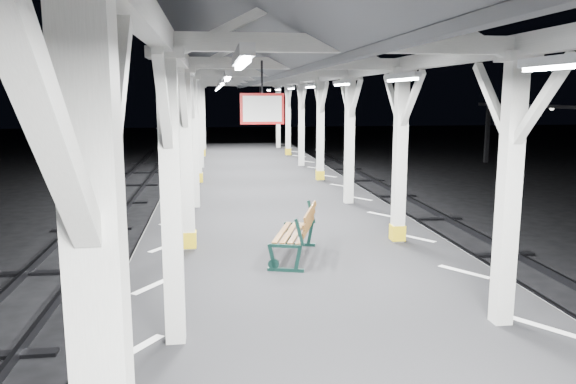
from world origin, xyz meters
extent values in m
plane|color=black|center=(0.00, 0.00, 0.00)|extent=(120.00, 120.00, 0.00)
cube|color=black|center=(0.00, 0.00, 0.50)|extent=(6.00, 50.00, 1.00)
cube|color=silver|center=(-2.45, 0.00, 1.00)|extent=(1.00, 48.00, 0.01)
cube|color=silver|center=(2.45, 0.00, 1.00)|extent=(1.00, 48.00, 0.01)
cube|color=#2D2D33|center=(-4.45, 0.00, 0.08)|extent=(0.08, 60.00, 0.16)
cube|color=#2D2D33|center=(4.45, 0.00, 0.08)|extent=(0.08, 60.00, 0.16)
cube|color=silver|center=(-2.00, -5.45, 3.75)|extent=(0.10, 0.99, 0.99)
cube|color=silver|center=(-2.00, -6.55, 3.75)|extent=(0.10, 0.99, 0.99)
cube|color=silver|center=(-2.00, -2.00, 2.60)|extent=(0.22, 0.22, 3.20)
cube|color=silver|center=(-2.00, -2.00, 4.26)|extent=(0.40, 0.40, 0.12)
cube|color=silver|center=(-2.00, -1.45, 3.75)|extent=(0.10, 0.99, 0.99)
cube|color=silver|center=(-2.00, -2.55, 3.75)|extent=(0.10, 0.99, 0.99)
cube|color=silver|center=(-2.00, 2.00, 2.60)|extent=(0.22, 0.22, 3.20)
cube|color=silver|center=(-2.00, 2.00, 4.26)|extent=(0.40, 0.40, 0.12)
cube|color=gold|center=(-2.00, 2.00, 1.18)|extent=(0.26, 0.26, 0.30)
cube|color=silver|center=(-2.00, 2.55, 3.75)|extent=(0.10, 0.99, 0.99)
cube|color=silver|center=(-2.00, 1.45, 3.75)|extent=(0.10, 0.99, 0.99)
cube|color=silver|center=(-2.00, 6.00, 2.60)|extent=(0.22, 0.22, 3.20)
cube|color=silver|center=(-2.00, 6.00, 4.26)|extent=(0.40, 0.40, 0.12)
cube|color=silver|center=(-2.00, 6.55, 3.75)|extent=(0.10, 0.99, 0.99)
cube|color=silver|center=(-2.00, 5.45, 3.75)|extent=(0.10, 0.99, 0.99)
cube|color=silver|center=(-2.00, 10.00, 2.60)|extent=(0.22, 0.22, 3.20)
cube|color=silver|center=(-2.00, 10.00, 4.26)|extent=(0.40, 0.40, 0.12)
cube|color=gold|center=(-2.00, 10.00, 1.18)|extent=(0.26, 0.26, 0.30)
cube|color=silver|center=(-2.00, 10.55, 3.75)|extent=(0.10, 0.99, 0.99)
cube|color=silver|center=(-2.00, 9.45, 3.75)|extent=(0.10, 0.99, 0.99)
cube|color=silver|center=(-2.00, 14.00, 2.60)|extent=(0.22, 0.22, 3.20)
cube|color=silver|center=(-2.00, 14.00, 4.26)|extent=(0.40, 0.40, 0.12)
cube|color=silver|center=(-2.00, 14.55, 3.75)|extent=(0.10, 0.99, 0.99)
cube|color=silver|center=(-2.00, 13.45, 3.75)|extent=(0.10, 0.99, 0.99)
cube|color=silver|center=(-2.00, 18.00, 2.60)|extent=(0.22, 0.22, 3.20)
cube|color=silver|center=(-2.00, 18.00, 4.26)|extent=(0.40, 0.40, 0.12)
cube|color=gold|center=(-2.00, 18.00, 1.18)|extent=(0.26, 0.26, 0.30)
cube|color=silver|center=(-2.00, 18.55, 3.75)|extent=(0.10, 0.99, 0.99)
cube|color=silver|center=(-2.00, 17.45, 3.75)|extent=(0.10, 0.99, 0.99)
cube|color=silver|center=(-2.00, 22.00, 2.60)|extent=(0.22, 0.22, 3.20)
cube|color=silver|center=(-2.00, 22.00, 4.26)|extent=(0.40, 0.40, 0.12)
cube|color=silver|center=(-2.00, 22.55, 3.75)|extent=(0.10, 0.99, 0.99)
cube|color=silver|center=(-2.00, 21.45, 3.75)|extent=(0.10, 0.99, 0.99)
cube|color=silver|center=(2.00, -2.00, 2.60)|extent=(0.22, 0.22, 3.20)
cube|color=silver|center=(2.00, -2.00, 4.26)|extent=(0.40, 0.40, 0.12)
cube|color=silver|center=(2.00, -1.45, 3.75)|extent=(0.10, 0.99, 0.99)
cube|color=silver|center=(2.00, -2.55, 3.75)|extent=(0.10, 0.99, 0.99)
cube|color=silver|center=(2.00, 2.00, 2.60)|extent=(0.22, 0.22, 3.20)
cube|color=silver|center=(2.00, 2.00, 4.26)|extent=(0.40, 0.40, 0.12)
cube|color=gold|center=(2.00, 2.00, 1.18)|extent=(0.26, 0.26, 0.30)
cube|color=silver|center=(2.00, 2.55, 3.75)|extent=(0.10, 0.99, 0.99)
cube|color=silver|center=(2.00, 1.45, 3.75)|extent=(0.10, 0.99, 0.99)
cube|color=silver|center=(2.00, 6.00, 2.60)|extent=(0.22, 0.22, 3.20)
cube|color=silver|center=(2.00, 6.00, 4.26)|extent=(0.40, 0.40, 0.12)
cube|color=silver|center=(2.00, 6.55, 3.75)|extent=(0.10, 0.99, 0.99)
cube|color=silver|center=(2.00, 5.45, 3.75)|extent=(0.10, 0.99, 0.99)
cube|color=silver|center=(2.00, 10.00, 2.60)|extent=(0.22, 0.22, 3.20)
cube|color=silver|center=(2.00, 10.00, 4.26)|extent=(0.40, 0.40, 0.12)
cube|color=gold|center=(2.00, 10.00, 1.18)|extent=(0.26, 0.26, 0.30)
cube|color=silver|center=(2.00, 10.55, 3.75)|extent=(0.10, 0.99, 0.99)
cube|color=silver|center=(2.00, 9.45, 3.75)|extent=(0.10, 0.99, 0.99)
cube|color=silver|center=(2.00, 14.00, 2.60)|extent=(0.22, 0.22, 3.20)
cube|color=silver|center=(2.00, 14.00, 4.26)|extent=(0.40, 0.40, 0.12)
cube|color=silver|center=(2.00, 14.55, 3.75)|extent=(0.10, 0.99, 0.99)
cube|color=silver|center=(2.00, 13.45, 3.75)|extent=(0.10, 0.99, 0.99)
cube|color=silver|center=(2.00, 18.00, 2.60)|extent=(0.22, 0.22, 3.20)
cube|color=silver|center=(2.00, 18.00, 4.26)|extent=(0.40, 0.40, 0.12)
cube|color=gold|center=(2.00, 18.00, 1.18)|extent=(0.26, 0.26, 0.30)
cube|color=silver|center=(2.00, 18.55, 3.75)|extent=(0.10, 0.99, 0.99)
cube|color=silver|center=(2.00, 17.45, 3.75)|extent=(0.10, 0.99, 0.99)
cube|color=silver|center=(2.00, 22.00, 2.60)|extent=(0.22, 0.22, 3.20)
cube|color=silver|center=(2.00, 22.00, 4.26)|extent=(0.40, 0.40, 0.12)
cube|color=silver|center=(2.00, 22.55, 3.75)|extent=(0.10, 0.99, 0.99)
cube|color=silver|center=(2.00, 21.45, 3.75)|extent=(0.10, 0.99, 0.99)
cube|color=silver|center=(-2.00, 0.00, 4.38)|extent=(0.18, 48.00, 0.24)
cube|color=silver|center=(2.00, 0.00, 4.38)|extent=(0.18, 48.00, 0.24)
cube|color=silver|center=(0.00, -2.00, 4.38)|extent=(4.20, 0.14, 0.20)
cube|color=silver|center=(0.00, 2.00, 4.38)|extent=(4.20, 0.14, 0.20)
cube|color=silver|center=(0.00, 6.00, 4.38)|extent=(4.20, 0.14, 0.20)
cube|color=silver|center=(0.00, 10.00, 4.38)|extent=(4.20, 0.14, 0.20)
cube|color=silver|center=(0.00, 14.00, 4.38)|extent=(4.20, 0.14, 0.20)
cube|color=silver|center=(0.00, 18.00, 4.38)|extent=(4.20, 0.14, 0.20)
cube|color=silver|center=(0.00, 22.00, 4.38)|extent=(4.20, 0.14, 0.20)
cube|color=#4E5156|center=(-1.30, 0.00, 4.92)|extent=(2.80, 49.00, 1.45)
cube|color=#4E5156|center=(1.30, 0.00, 4.92)|extent=(2.80, 49.00, 1.45)
cube|color=silver|center=(-1.30, -4.00, 4.10)|extent=(0.10, 1.35, 0.08)
cube|color=white|center=(-1.30, -4.00, 4.05)|extent=(0.05, 1.25, 0.05)
cube|color=silver|center=(-1.30, 0.00, 4.10)|extent=(0.10, 1.35, 0.08)
cube|color=white|center=(-1.30, 0.00, 4.05)|extent=(0.05, 1.25, 0.05)
cube|color=silver|center=(-1.30, 4.00, 4.10)|extent=(0.10, 1.35, 0.08)
cube|color=white|center=(-1.30, 4.00, 4.05)|extent=(0.05, 1.25, 0.05)
cube|color=silver|center=(-1.30, 8.00, 4.10)|extent=(0.10, 1.35, 0.08)
cube|color=white|center=(-1.30, 8.00, 4.05)|extent=(0.05, 1.25, 0.05)
cube|color=silver|center=(-1.30, 12.00, 4.10)|extent=(0.10, 1.35, 0.08)
cube|color=white|center=(-1.30, 12.00, 4.05)|extent=(0.05, 1.25, 0.05)
cube|color=silver|center=(-1.30, 16.00, 4.10)|extent=(0.10, 1.35, 0.08)
cube|color=white|center=(-1.30, 16.00, 4.05)|extent=(0.05, 1.25, 0.05)
cube|color=silver|center=(-1.30, 20.00, 4.10)|extent=(0.10, 1.35, 0.08)
cube|color=white|center=(-1.30, 20.00, 4.05)|extent=(0.05, 1.25, 0.05)
cube|color=silver|center=(1.30, -4.00, 4.10)|extent=(0.10, 1.35, 0.08)
cube|color=white|center=(1.30, -4.00, 4.05)|extent=(0.05, 1.25, 0.05)
cube|color=silver|center=(1.30, 0.00, 4.10)|extent=(0.10, 1.35, 0.08)
cube|color=white|center=(1.30, 0.00, 4.05)|extent=(0.05, 1.25, 0.05)
cube|color=silver|center=(1.30, 4.00, 4.10)|extent=(0.10, 1.35, 0.08)
cube|color=white|center=(1.30, 4.00, 4.05)|extent=(0.05, 1.25, 0.05)
cube|color=silver|center=(1.30, 8.00, 4.10)|extent=(0.10, 1.35, 0.08)
cube|color=white|center=(1.30, 8.00, 4.05)|extent=(0.05, 1.25, 0.05)
cube|color=silver|center=(1.30, 12.00, 4.10)|extent=(0.10, 1.35, 0.08)
cube|color=white|center=(1.30, 12.00, 4.05)|extent=(0.05, 1.25, 0.05)
cube|color=silver|center=(1.30, 16.00, 4.10)|extent=(0.10, 1.35, 0.08)
cube|color=white|center=(1.30, 16.00, 4.05)|extent=(0.05, 1.25, 0.05)
cube|color=silver|center=(1.30, 20.00, 4.10)|extent=(0.10, 1.35, 0.08)
cube|color=white|center=(1.30, 20.00, 4.05)|extent=(0.05, 1.25, 0.05)
cylinder|color=black|center=(-0.96, -1.83, 4.02)|extent=(0.02, 0.02, 0.36)
cube|color=red|center=(-0.96, -1.83, 3.67)|extent=(0.50, 0.03, 0.35)
cube|color=white|center=(-0.96, -1.83, 3.67)|extent=(0.44, 0.04, 0.29)
cylinder|color=black|center=(0.44, 15.01, 4.02)|extent=(0.02, 0.02, 0.36)
cube|color=red|center=(0.44, 15.01, 3.67)|extent=(0.50, 0.03, 0.35)
cube|color=white|center=(0.44, 15.01, 3.67)|extent=(0.44, 0.05, 0.29)
cube|color=black|center=(14.00, 22.00, 1.65)|extent=(0.20, 0.20, 3.30)
sphere|color=silver|center=(14.00, 16.00, 3.22)|extent=(0.20, 0.20, 0.20)
sphere|color=silver|center=(14.00, 22.00, 3.22)|extent=(0.20, 0.20, 0.20)
cube|color=#11302A|center=(-0.40, 0.39, 1.03)|extent=(0.59, 0.23, 0.06)
cube|color=#11302A|center=(-0.61, 0.46, 1.23)|extent=(0.16, 0.09, 0.46)
cube|color=#11302A|center=(-0.21, 0.34, 1.23)|extent=(0.15, 0.09, 0.46)
cube|color=#11302A|center=(-0.19, 0.33, 1.67)|extent=(0.17, 0.09, 0.44)
cube|color=#11302A|center=(0.06, 1.92, 1.03)|extent=(0.59, 0.23, 0.06)
cube|color=#11302A|center=(-0.15, 1.99, 1.23)|extent=(0.16, 0.09, 0.46)
cube|color=#11302A|center=(0.25, 1.87, 1.23)|extent=(0.15, 0.09, 0.46)
cube|color=#11302A|center=(0.27, 1.86, 1.67)|extent=(0.17, 0.09, 0.44)
cube|color=brown|center=(-0.36, 1.22, 1.45)|extent=(0.52, 1.48, 0.03)
cube|color=brown|center=(-0.24, 1.18, 1.45)|extent=(0.52, 1.48, 0.03)
cube|color=brown|center=(-0.12, 1.14, 1.45)|extent=(0.52, 1.48, 0.03)
cube|color=brown|center=(0.01, 1.10, 1.45)|extent=(0.52, 1.48, 0.03)
cube|color=brown|center=(0.08, 1.08, 1.59)|extent=(0.49, 1.47, 0.09)
cube|color=brown|center=(0.10, 1.08, 1.72)|extent=(0.49, 1.47, 0.09)
cube|color=brown|center=(0.11, 1.07, 1.85)|extent=(0.49, 1.47, 0.09)
camera|label=1|loc=(-1.53, -8.25, 3.82)|focal=35.00mm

